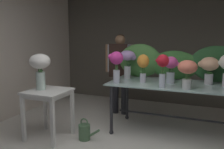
% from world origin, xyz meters
% --- Properties ---
extents(ground_plane, '(7.84, 7.84, 0.00)m').
position_xyz_m(ground_plane, '(0.00, 1.78, 0.00)').
color(ground_plane, silver).
extents(wall_back, '(5.16, 0.12, 2.97)m').
position_xyz_m(wall_back, '(0.00, 3.57, 1.48)').
color(wall_back, '#5B564C').
rests_on(wall_back, ground).
extents(wall_left, '(0.12, 3.69, 2.97)m').
position_xyz_m(wall_left, '(-2.58, 1.78, 1.48)').
color(wall_left, beige).
rests_on(wall_left, ground).
extents(display_table_glass, '(2.01, 0.99, 0.84)m').
position_xyz_m(display_table_glass, '(0.50, 1.70, 0.72)').
color(display_table_glass, '#A9C8C6').
rests_on(display_table_glass, ground).
extents(side_table_white, '(0.61, 0.62, 0.77)m').
position_xyz_m(side_table_white, '(-1.26, 0.80, 0.65)').
color(side_table_white, white).
rests_on(side_table_white, ground).
extents(florist, '(0.62, 0.24, 1.60)m').
position_xyz_m(florist, '(-0.65, 2.35, 1.00)').
color(florist, '#232328').
rests_on(florist, ground).
extents(foliage_backdrop, '(2.09, 0.26, 0.60)m').
position_xyz_m(foliage_backdrop, '(0.43, 2.07, 1.12)').
color(foliage_backdrop, '#477F3D').
rests_on(foliage_backdrop, display_table_glass).
extents(vase_lilac_anemones, '(0.29, 0.27, 0.50)m').
position_xyz_m(vase_lilac_anemones, '(-0.31, 1.82, 1.17)').
color(vase_lilac_anemones, silver).
rests_on(vase_lilac_anemones, display_table_glass).
extents(vase_magenta_dahlias, '(0.24, 0.22, 0.51)m').
position_xyz_m(vase_magenta_dahlias, '(-0.36, 1.38, 1.17)').
color(vase_magenta_dahlias, silver).
rests_on(vase_magenta_dahlias, display_table_glass).
extents(vase_peach_carnations, '(0.31, 0.28, 0.43)m').
position_xyz_m(vase_peach_carnations, '(1.01, 1.83, 1.11)').
color(vase_peach_carnations, silver).
rests_on(vase_peach_carnations, display_table_glass).
extents(vase_coral_lilies, '(0.28, 0.28, 0.41)m').
position_xyz_m(vase_coral_lilies, '(0.74, 1.37, 1.11)').
color(vase_coral_lilies, silver).
rests_on(vase_coral_lilies, display_table_glass).
extents(vase_sunset_roses, '(0.19, 0.19, 0.45)m').
position_xyz_m(vase_sunset_roses, '(0.02, 1.60, 1.13)').
color(vase_sunset_roses, silver).
rests_on(vase_sunset_roses, display_table_glass).
extents(vase_crimson_freesia, '(0.19, 0.18, 0.49)m').
position_xyz_m(vase_crimson_freesia, '(0.39, 1.32, 1.15)').
color(vase_crimson_freesia, silver).
rests_on(vase_crimson_freesia, display_table_glass).
extents(vase_fuchsia_ranunculus, '(0.25, 0.22, 0.43)m').
position_xyz_m(vase_fuchsia_ranunculus, '(0.44, 1.70, 1.10)').
color(vase_fuchsia_ranunculus, silver).
rests_on(vase_fuchsia_ranunculus, display_table_glass).
extents(vase_white_roses_tall, '(0.32, 0.32, 0.56)m').
position_xyz_m(vase_white_roses_tall, '(-1.38, 0.80, 1.13)').
color(vase_white_roses_tall, silver).
rests_on(vase_white_roses_tall, side_table_white).
extents(watering_can, '(0.35, 0.18, 0.34)m').
position_xyz_m(watering_can, '(-0.70, 0.94, 0.13)').
color(watering_can, '#4C704C').
rests_on(watering_can, ground).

